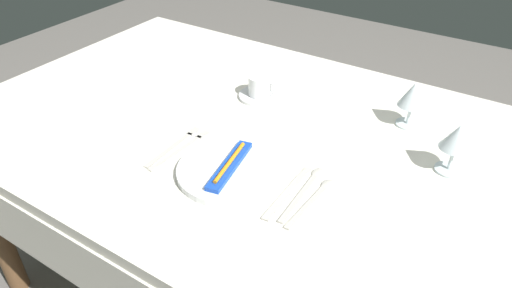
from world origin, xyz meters
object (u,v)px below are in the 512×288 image
object	(u,v)px
wine_glass_left	(413,96)
dinner_knife	(287,194)
fork_outer	(183,148)
coffee_cup_left	(261,86)
wine_glass_centre	(457,139)
dinner_plate	(230,170)
spoon_soup	(307,187)
toothbrush_package	(230,165)
fork_inner	(176,145)
spoon_dessert	(316,197)

from	to	relation	value
wine_glass_left	dinner_knife	bearing A→B (deg)	-106.81
fork_outer	coffee_cup_left	bearing A→B (deg)	86.60
wine_glass_centre	dinner_knife	bearing A→B (deg)	-134.44
dinner_plate	spoon_soup	world-z (taller)	dinner_plate
coffee_cup_left	wine_glass_left	size ratio (longest dim) A/B	0.71
dinner_knife	wine_glass_centre	distance (m)	0.44
fork_outer	dinner_knife	bearing A→B (deg)	-1.91
wine_glass_left	fork_outer	bearing A→B (deg)	-136.12
toothbrush_package	dinner_knife	world-z (taller)	toothbrush_package
dinner_plate	toothbrush_package	bearing A→B (deg)	0.00
spoon_soup	toothbrush_package	bearing A→B (deg)	-164.29
fork_outer	dinner_plate	bearing A→B (deg)	-5.86
fork_inner	wine_glass_left	xyz separation A→B (m)	(0.49, 0.45, 0.09)
toothbrush_package	wine_glass_centre	bearing A→B (deg)	34.08
toothbrush_package	coffee_cup_left	bearing A→B (deg)	111.49
dinner_plate	spoon_dessert	xyz separation A→B (m)	(0.22, 0.03, -0.01)
spoon_soup	coffee_cup_left	distance (m)	0.47
toothbrush_package	wine_glass_left	bearing A→B (deg)	57.34
fork_outer	spoon_dessert	size ratio (longest dim) A/B	1.08
dinner_plate	coffee_cup_left	world-z (taller)	coffee_cup_left
dinner_knife	toothbrush_package	bearing A→B (deg)	-177.74
fork_outer	spoon_dessert	xyz separation A→B (m)	(0.39, 0.02, 0.00)
spoon_soup	fork_outer	bearing A→B (deg)	-174.26
fork_outer	wine_glass_centre	bearing A→B (deg)	25.03
dinner_plate	spoon_soup	bearing A→B (deg)	15.71
spoon_dessert	coffee_cup_left	size ratio (longest dim) A/B	2.14
dinner_knife	wine_glass_left	size ratio (longest dim) A/B	1.63
fork_inner	coffee_cup_left	xyz separation A→B (m)	(0.05, 0.36, 0.04)
toothbrush_package	dinner_knife	bearing A→B (deg)	2.26
coffee_cup_left	wine_glass_left	xyz separation A→B (m)	(0.45, 0.09, 0.05)
toothbrush_package	spoon_dessert	world-z (taller)	toothbrush_package
fork_outer	dinner_knife	world-z (taller)	same
fork_outer	wine_glass_left	world-z (taller)	wine_glass_left
dinner_plate	wine_glass_centre	distance (m)	0.56
fork_inner	wine_glass_centre	world-z (taller)	wine_glass_centre
wine_glass_centre	coffee_cup_left	bearing A→B (deg)	173.95
fork_outer	spoon_soup	distance (m)	0.36
spoon_dessert	fork_outer	bearing A→B (deg)	-177.68
dinner_knife	coffee_cup_left	distance (m)	0.48
spoon_soup	fork_inner	bearing A→B (deg)	-174.74
spoon_soup	wine_glass_centre	size ratio (longest dim) A/B	1.68
dinner_plate	wine_glass_centre	world-z (taller)	wine_glass_centre
coffee_cup_left	toothbrush_package	bearing A→B (deg)	-68.51
fork_inner	wine_glass_left	bearing A→B (deg)	42.26
spoon_dessert	spoon_soup	bearing A→B (deg)	149.70
fork_inner	dinner_knife	distance (m)	0.36
coffee_cup_left	dinner_knife	bearing A→B (deg)	-50.08
dinner_knife	wine_glass_left	distance (m)	0.49
dinner_knife	fork_outer	bearing A→B (deg)	178.09
toothbrush_package	fork_inner	distance (m)	0.20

